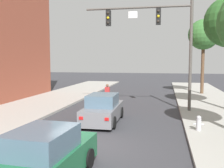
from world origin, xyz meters
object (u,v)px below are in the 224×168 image
at_px(car_following_green, 44,159).
at_px(pedestrian_crossing_road, 107,93).
at_px(car_lead_grey, 103,110).
at_px(fire_hydrant, 199,123).
at_px(traffic_signal_mast, 159,31).
at_px(street_tree_third, 204,35).

xyz_separation_m(car_following_green, pedestrian_crossing_road, (-1.09, 12.96, 0.19)).
height_order(car_lead_grey, fire_hydrant, car_lead_grey).
relative_size(pedestrian_crossing_road, fire_hydrant, 2.28).
xyz_separation_m(traffic_signal_mast, fire_hydrant, (2.03, -5.04, -4.86)).
xyz_separation_m(car_lead_grey, street_tree_third, (6.98, 13.19, 5.19)).
bearing_deg(fire_hydrant, car_lead_grey, 165.67).
bearing_deg(car_following_green, car_lead_grey, 90.74).
bearing_deg(car_lead_grey, pedestrian_crossing_road, 100.15).
height_order(car_lead_grey, street_tree_third, street_tree_third).
height_order(traffic_signal_mast, car_following_green, traffic_signal_mast).
distance_m(traffic_signal_mast, street_tree_third, 10.27).
bearing_deg(fire_hydrant, street_tree_third, 82.03).
bearing_deg(car_following_green, traffic_signal_mast, 75.78).
distance_m(car_lead_grey, street_tree_third, 15.80).
height_order(car_following_green, fire_hydrant, car_following_green).
distance_m(traffic_signal_mast, fire_hydrant, 7.29).
bearing_deg(pedestrian_crossing_road, street_tree_third, 43.76).
relative_size(car_following_green, pedestrian_crossing_road, 2.64).
xyz_separation_m(fire_hydrant, street_tree_third, (2.02, 14.46, 5.40)).
distance_m(car_following_green, pedestrian_crossing_road, 13.00).
distance_m(traffic_signal_mast, pedestrian_crossing_road, 6.20).
height_order(car_following_green, street_tree_third, street_tree_third).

